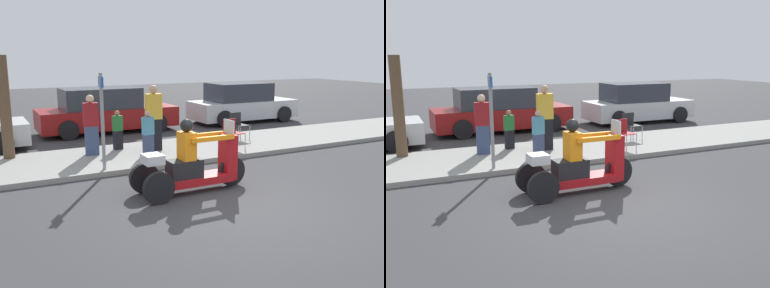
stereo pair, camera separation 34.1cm
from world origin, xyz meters
The scene contains 13 objects.
ground_plane centered at (0.00, 0.00, 0.00)m, with size 60.00×60.00×0.00m, color #38383A.
sidewalk_strip centered at (0.00, 4.60, 0.06)m, with size 28.00×2.80×0.12m.
motorcycle_trike centered at (-0.30, 1.37, 0.53)m, with size 2.43×0.82×1.50m.
spectator_far_back centered at (-0.58, 5.29, 0.64)m, with size 0.29×0.22×1.09m.
spectator_mid_group centered at (-0.14, 4.14, 0.69)m, with size 0.30×0.21×1.19m.
spectator_with_child centered at (0.28, 4.76, 0.98)m, with size 0.45×0.30×1.78m.
spectator_by_tree centered at (-1.39, 4.99, 0.88)m, with size 0.40×0.27×1.58m.
folding_chair_set_back centered at (2.29, 3.95, 0.62)m, with size 0.51×0.51×0.82m.
folding_chair_curbside centered at (3.17, 4.99, 0.62)m, with size 0.51×0.51×0.82m.
parked_car_lot_far centered at (0.07, 8.69, 0.74)m, with size 4.78×1.94×1.57m.
parked_car_lot_left centered at (5.64, 8.45, 0.74)m, with size 4.34×1.95×1.58m.
tree_trunk centered at (-3.36, 5.61, 1.41)m, with size 0.28×0.28×2.58m.
street_sign centered at (-1.51, 3.45, 1.32)m, with size 0.08×0.36×2.20m.
Camera 2 is at (-3.82, -6.10, 2.75)m, focal length 40.00 mm.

